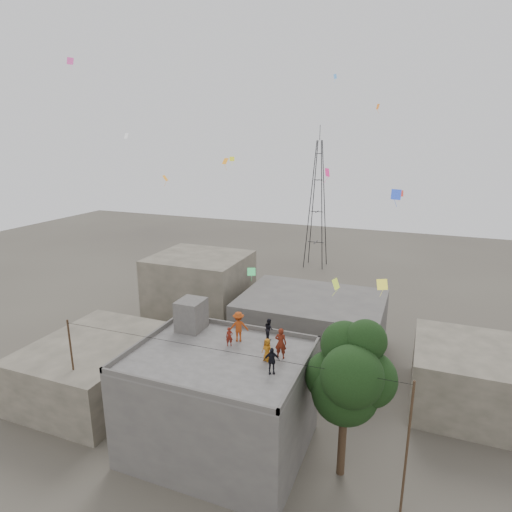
{
  "coord_description": "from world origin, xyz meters",
  "views": [
    {
      "loc": [
        10.1,
        -19.76,
        18.02
      ],
      "look_at": [
        1.3,
        2.61,
        11.48
      ],
      "focal_mm": 30.0,
      "sensor_mm": 36.0,
      "label": 1
    }
  ],
  "objects_px": {
    "tree": "(350,376)",
    "person_red_adult": "(281,343)",
    "transmission_tower": "(317,205)",
    "person_dark_adult": "(272,361)",
    "stair_head_box": "(191,315)"
  },
  "relations": [
    {
      "from": "transmission_tower",
      "to": "person_dark_adult",
      "type": "relative_size",
      "value": 13.63
    },
    {
      "from": "tree",
      "to": "person_red_adult",
      "type": "distance_m",
      "value": 4.11
    },
    {
      "from": "tree",
      "to": "person_dark_adult",
      "type": "xyz_separation_m",
      "value": [
        -3.9,
        -1.26,
        0.73
      ]
    },
    {
      "from": "tree",
      "to": "person_dark_adult",
      "type": "bearing_deg",
      "value": -162.09
    },
    {
      "from": "tree",
      "to": "person_red_adult",
      "type": "height_order",
      "value": "tree"
    },
    {
      "from": "tree",
      "to": "transmission_tower",
      "type": "distance_m",
      "value": 41.12
    },
    {
      "from": "transmission_tower",
      "to": "person_red_adult",
      "type": "bearing_deg",
      "value": -79.25
    },
    {
      "from": "stair_head_box",
      "to": "tree",
      "type": "relative_size",
      "value": 0.22
    },
    {
      "from": "tree",
      "to": "person_red_adult",
      "type": "bearing_deg",
      "value": 173.01
    },
    {
      "from": "tree",
      "to": "transmission_tower",
      "type": "bearing_deg",
      "value": 106.09
    },
    {
      "from": "stair_head_box",
      "to": "tree",
      "type": "xyz_separation_m",
      "value": [
        10.57,
        -2.0,
        -1.0
      ]
    },
    {
      "from": "stair_head_box",
      "to": "person_red_adult",
      "type": "xyz_separation_m",
      "value": [
        6.59,
        -1.52,
        -0.09
      ]
    },
    {
      "from": "tree",
      "to": "transmission_tower",
      "type": "relative_size",
      "value": 0.45
    },
    {
      "from": "stair_head_box",
      "to": "transmission_tower",
      "type": "bearing_deg",
      "value": 91.23
    },
    {
      "from": "transmission_tower",
      "to": "person_red_adult",
      "type": "relative_size",
      "value": 11.03
    }
  ]
}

